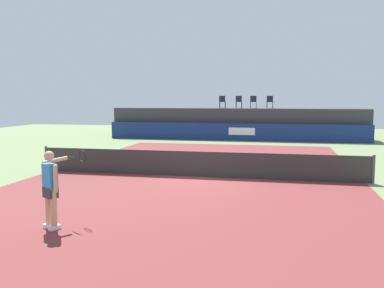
% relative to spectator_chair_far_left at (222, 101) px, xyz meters
% --- Properties ---
extents(ground_plane, '(48.00, 48.00, 0.00)m').
position_rel_spectator_chair_far_left_xyz_m(ground_plane, '(1.09, -12.07, -2.69)').
color(ground_plane, '#6B7F51').
extents(court_inner, '(12.00, 22.00, 0.00)m').
position_rel_spectator_chair_far_left_xyz_m(court_inner, '(1.09, -15.07, -2.69)').
color(court_inner, maroon).
rests_on(court_inner, ground).
extents(sponsor_wall, '(18.00, 0.22, 1.20)m').
position_rel_spectator_chair_far_left_xyz_m(sponsor_wall, '(1.09, -1.57, -2.09)').
color(sponsor_wall, navy).
rests_on(sponsor_wall, ground).
extents(spectator_platform, '(18.00, 2.80, 2.20)m').
position_rel_spectator_chair_far_left_xyz_m(spectator_platform, '(1.09, 0.23, -1.59)').
color(spectator_platform, '#38383D').
rests_on(spectator_platform, ground).
extents(spectator_chair_far_left, '(0.44, 0.44, 0.89)m').
position_rel_spectator_chair_far_left_xyz_m(spectator_chair_far_left, '(0.00, 0.00, 0.00)').
color(spectator_chair_far_left, '#1E232D').
rests_on(spectator_chair_far_left, spectator_platform).
extents(spectator_chair_left, '(0.45, 0.45, 0.89)m').
position_rel_spectator_chair_far_left_xyz_m(spectator_chair_left, '(1.17, 0.32, 0.00)').
color(spectator_chair_left, '#1E232D').
rests_on(spectator_chair_left, spectator_platform).
extents(spectator_chair_center, '(0.46, 0.46, 0.89)m').
position_rel_spectator_chair_far_left_xyz_m(spectator_chair_center, '(2.23, -0.00, 0.00)').
color(spectator_chair_center, '#1E232D').
rests_on(spectator_chair_center, spectator_platform).
extents(spectator_chair_right, '(0.45, 0.45, 0.89)m').
position_rel_spectator_chair_far_left_xyz_m(spectator_chair_right, '(3.39, 0.02, 0.00)').
color(spectator_chair_right, '#1E232D').
rests_on(spectator_chair_right, spectator_platform).
extents(tennis_net, '(12.40, 0.02, 0.95)m').
position_rel_spectator_chair_far_left_xyz_m(tennis_net, '(1.09, -15.07, -2.22)').
color(tennis_net, '#2D2D2D').
rests_on(tennis_net, ground).
extents(net_post_near, '(0.10, 0.10, 1.00)m').
position_rel_spectator_chair_far_left_xyz_m(net_post_near, '(-5.11, -15.07, -2.19)').
color(net_post_near, '#4C4C51').
rests_on(net_post_near, ground).
extents(net_post_far, '(0.10, 0.10, 1.00)m').
position_rel_spectator_chair_far_left_xyz_m(net_post_far, '(7.29, -15.07, -2.19)').
color(net_post_far, '#4C4C51').
rests_on(net_post_far, ground).
extents(tennis_player, '(0.70, 1.26, 1.77)m').
position_rel_spectator_chair_far_left_xyz_m(tennis_player, '(-0.88, -21.84, -1.73)').
color(tennis_player, white).
rests_on(tennis_player, court_inner).
extents(tennis_ball, '(0.07, 0.07, 0.07)m').
position_rel_spectator_chair_far_left_xyz_m(tennis_ball, '(-4.13, -8.33, -2.66)').
color(tennis_ball, '#D8EA33').
rests_on(tennis_ball, court_inner).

